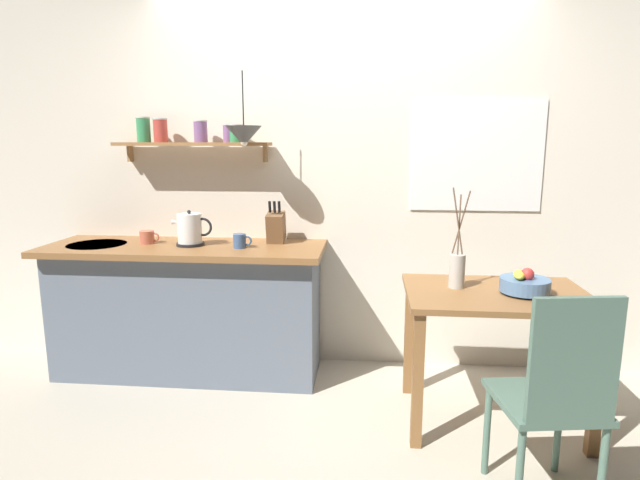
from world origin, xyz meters
TOP-DOWN VIEW (x-y plane):
  - ground_plane at (0.00, 0.00)m, footprint 14.00×14.00m
  - back_wall at (0.20, 0.65)m, footprint 6.80×0.11m
  - kitchen_counter at (-1.00, 0.32)m, footprint 1.83×0.63m
  - wall_shelf at (-1.00, 0.49)m, footprint 1.05×0.20m
  - dining_table at (0.90, -0.14)m, footprint 0.97×0.69m
  - dining_chair_near at (0.98, -0.86)m, footprint 0.46×0.46m
  - fruit_bowl at (1.03, -0.17)m, footprint 0.26×0.26m
  - twig_vase at (0.69, -0.07)m, footprint 0.10×0.09m
  - electric_kettle at (-0.95, 0.30)m, footprint 0.27×0.18m
  - knife_block at (-0.41, 0.44)m, footprint 0.11×0.17m
  - coffee_mug_by_sink at (-1.26, 0.34)m, footprint 0.13×0.09m
  - coffee_mug_spare at (-0.61, 0.25)m, footprint 0.12×0.08m
  - pendant_lamp at (-0.58, 0.29)m, footprint 0.23×0.23m

SIDE VIEW (x-z plane):
  - ground_plane at x=0.00m, z-range 0.00..0.00m
  - kitchen_counter at x=-1.00m, z-range 0.01..0.90m
  - dining_chair_near at x=0.98m, z-range 0.05..1.03m
  - dining_table at x=0.90m, z-range 0.25..1.01m
  - fruit_bowl at x=1.03m, z-range 0.74..0.88m
  - twig_vase at x=0.69m, z-range 0.58..1.14m
  - coffee_mug_by_sink at x=-1.26m, z-range 0.89..0.98m
  - coffee_mug_spare at x=-0.61m, z-range 0.89..0.98m
  - electric_kettle at x=-0.95m, z-range 0.88..1.11m
  - knife_block at x=-0.41m, z-range 0.86..1.14m
  - back_wall at x=0.20m, z-range 0.00..2.70m
  - wall_shelf at x=-1.00m, z-range 1.44..1.73m
  - pendant_lamp at x=-0.58m, z-range 1.37..1.82m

